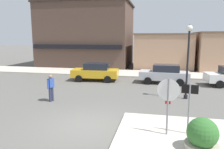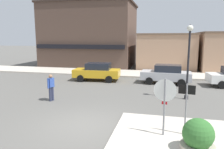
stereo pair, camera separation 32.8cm
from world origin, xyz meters
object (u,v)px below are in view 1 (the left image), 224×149
stop_sign (168,99)px  pedestrian_crossing_near (51,87)px  parked_car_nearest (96,72)px  one_way_sign (189,104)px  parked_car_second (165,74)px  planter (202,138)px  lamp_post (188,51)px

stop_sign → pedestrian_crossing_near: stop_sign is taller
parked_car_nearest → pedestrian_crossing_near: pedestrian_crossing_near is taller
stop_sign → parked_car_nearest: stop_sign is taller
stop_sign → one_way_sign: stop_sign is taller
one_way_sign → parked_car_nearest: (-6.52, 9.93, -0.52)m
one_way_sign → parked_car_second: bearing=93.5°
planter → pedestrian_crossing_near: pedestrian_crossing_near is taller
parked_car_second → one_way_sign: bearing=-86.5°
planter → parked_car_second: (-0.90, 11.19, 0.25)m
planter → stop_sign: bearing=139.1°
pedestrian_crossing_near → parked_car_nearest: bearing=82.9°
one_way_sign → pedestrian_crossing_near: bearing=155.7°
stop_sign → one_way_sign: (0.78, 0.24, -0.19)m
lamp_post → pedestrian_crossing_near: 8.50m
one_way_sign → parked_car_second: (-0.61, 10.02, -0.52)m
parked_car_nearest → parked_car_second: same height
planter → one_way_sign: bearing=104.0°
one_way_sign → pedestrian_crossing_near: 8.08m
stop_sign → parked_car_second: stop_sign is taller
parked_car_second → pedestrian_crossing_near: 9.50m
lamp_post → parked_car_second: (-1.19, 4.46, -2.15)m
stop_sign → lamp_post: (1.36, 5.80, 1.44)m
planter → parked_car_second: size_ratio=0.30×
planter → pedestrian_crossing_near: (-7.64, 4.49, 0.31)m
lamp_post → parked_car_nearest: bearing=148.3°
stop_sign → pedestrian_crossing_near: (-6.56, 3.56, -0.65)m
lamp_post → parked_car_second: 5.09m
planter → parked_car_second: bearing=94.6°
parked_car_nearest → stop_sign: bearing=-60.6°
stop_sign → parked_car_second: 10.28m
stop_sign → one_way_sign: 0.84m
pedestrian_crossing_near → lamp_post: bearing=15.8°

